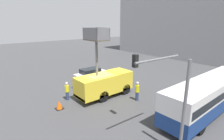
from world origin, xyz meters
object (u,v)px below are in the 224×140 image
utility_truck (105,82)px  traffic_cone_near_truck (59,105)px  road_worker_directing (137,91)px  traffic_light_pole (163,85)px  city_bus (210,93)px  parked_car_curbside (91,73)px  road_worker_near_truck (67,91)px

utility_truck → traffic_cone_near_truck: bearing=-94.4°
road_worker_directing → traffic_light_pole: bearing=150.3°
traffic_light_pole → road_worker_directing: (-5.12, 3.53, -2.91)m
traffic_cone_near_truck → city_bus: bearing=48.0°
road_worker_directing → parked_car_curbside: road_worker_directing is taller
traffic_light_pole → utility_truck: bearing=168.0°
traffic_light_pole → road_worker_near_truck: traffic_light_pole is taller
road_worker_near_truck → road_worker_directing: (4.52, 5.22, 0.05)m
city_bus → parked_car_curbside: 14.61m
traffic_cone_near_truck → road_worker_directing: bearing=64.1°
traffic_light_pole → road_worker_near_truck: bearing=-170.0°
city_bus → road_worker_directing: size_ratio=6.02×
traffic_cone_near_truck → parked_car_curbside: parked_car_curbside is taller
traffic_light_pole → road_worker_near_truck: (-9.64, -1.69, -2.95)m
road_worker_directing → traffic_cone_near_truck: 7.41m
utility_truck → city_bus: 9.58m
utility_truck → road_worker_directing: size_ratio=3.60×
road_worker_near_truck → parked_car_curbside: size_ratio=0.40×
city_bus → parked_car_curbside: size_ratio=2.49×
utility_truck → traffic_cone_near_truck: (-0.37, -4.80, -1.21)m
utility_truck → road_worker_near_truck: (-1.67, -3.38, -0.64)m
city_bus → road_worker_directing: 6.24m
road_worker_near_truck → traffic_light_pole: bearing=-104.6°
city_bus → traffic_cone_near_truck: size_ratio=15.06×
road_worker_near_truck → parked_car_curbside: bearing=13.1°
utility_truck → traffic_light_pole: bearing=-12.0°
utility_truck → traffic_cone_near_truck: 4.97m
road_worker_near_truck → parked_car_curbside: road_worker_near_truck is taller
road_worker_near_truck → city_bus: bearing=-75.1°
road_worker_directing → road_worker_near_truck: bearing=54.0°
city_bus → road_worker_near_truck: (-9.96, -8.19, -0.81)m
traffic_light_pole → road_worker_near_truck: size_ratio=3.04×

